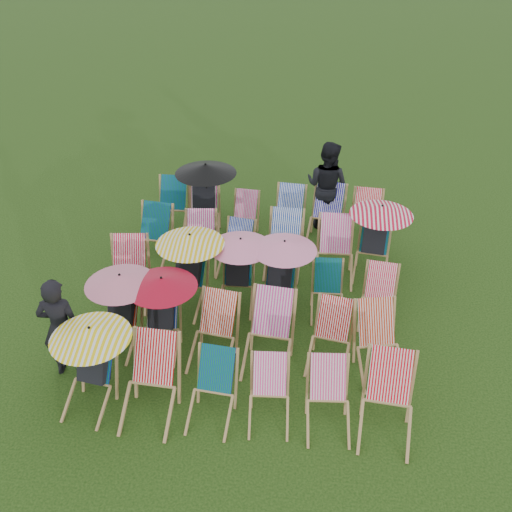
# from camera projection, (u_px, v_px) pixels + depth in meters

# --- Properties ---
(ground) EXTENTS (100.00, 100.00, 0.00)m
(ground) POSITION_uv_depth(u_px,v_px,m) (255.00, 310.00, 9.33)
(ground) COLOR black
(ground) RESTS_ON ground
(deckchair_0) EXTENTS (1.04, 1.10, 1.23)m
(deckchair_0) POSITION_uv_depth(u_px,v_px,m) (90.00, 366.00, 7.35)
(deckchair_0) COLOR #A8824E
(deckchair_0) RESTS_ON ground
(deckchair_1) EXTENTS (0.75, 1.00, 1.03)m
(deckchair_1) POSITION_uv_depth(u_px,v_px,m) (149.00, 383.00, 7.28)
(deckchair_1) COLOR #A8824E
(deckchair_1) RESTS_ON ground
(deckchair_2) EXTENTS (0.67, 0.86, 0.87)m
(deckchair_2) POSITION_uv_depth(u_px,v_px,m) (212.00, 391.00, 7.27)
(deckchair_2) COLOR #A8824E
(deckchair_2) RESTS_ON ground
(deckchair_3) EXTENTS (0.58, 0.78, 0.82)m
(deckchair_3) POSITION_uv_depth(u_px,v_px,m) (269.00, 396.00, 7.24)
(deckchair_3) COLOR #A8824E
(deckchair_3) RESTS_ON ground
(deckchair_4) EXTENTS (0.63, 0.84, 0.87)m
(deckchair_4) POSITION_uv_depth(u_px,v_px,m) (329.00, 400.00, 7.15)
(deckchair_4) COLOR #A8824E
(deckchair_4) RESTS_ON ground
(deckchair_5) EXTENTS (0.76, 0.99, 1.01)m
(deckchair_5) POSITION_uv_depth(u_px,v_px,m) (388.00, 402.00, 7.03)
(deckchair_5) COLOR #A8824E
(deckchair_5) RESTS_ON ground
(deckchair_6) EXTENTS (1.02, 1.09, 1.21)m
(deckchair_6) POSITION_uv_depth(u_px,v_px,m) (119.00, 310.00, 8.32)
(deckchair_6) COLOR #A8824E
(deckchair_6) RESTS_ON ground
(deckchair_7) EXTENTS (1.02, 1.06, 1.21)m
(deckchair_7) POSITION_uv_depth(u_px,v_px,m) (161.00, 313.00, 8.26)
(deckchair_7) COLOR #A8824E
(deckchair_7) RESTS_ON ground
(deckchair_8) EXTENTS (0.77, 0.96, 0.95)m
(deckchair_8) POSITION_uv_depth(u_px,v_px,m) (213.00, 333.00, 8.15)
(deckchair_8) COLOR #A8824E
(deckchair_8) RESTS_ON ground
(deckchair_9) EXTENTS (0.79, 1.02, 1.03)m
(deckchair_9) POSITION_uv_depth(u_px,v_px,m) (269.00, 335.00, 8.06)
(deckchair_9) COLOR #A8824E
(deckchair_9) RESTS_ON ground
(deckchair_10) EXTENTS (0.74, 0.92, 0.90)m
(deckchair_10) POSITION_uv_depth(u_px,v_px,m) (330.00, 338.00, 8.10)
(deckchair_10) COLOR #A8824E
(deckchair_10) RESTS_ON ground
(deckchair_11) EXTENTS (0.82, 1.01, 0.97)m
(deckchair_11) POSITION_uv_depth(u_px,v_px,m) (380.00, 344.00, 7.93)
(deckchair_11) COLOR #A8824E
(deckchair_11) RESTS_ON ground
(deckchair_12) EXTENTS (0.77, 1.00, 1.01)m
(deckchair_12) POSITION_uv_depth(u_px,v_px,m) (128.00, 274.00, 9.31)
(deckchair_12) COLOR #A8824E
(deckchair_12) RESTS_ON ground
(deckchair_13) EXTENTS (1.09, 1.16, 1.29)m
(deckchair_13) POSITION_uv_depth(u_px,v_px,m) (187.00, 270.00, 9.10)
(deckchair_13) COLOR #A8824E
(deckchair_13) RESTS_ON ground
(deckchair_14) EXTENTS (1.01, 1.05, 1.19)m
(deckchair_14) POSITION_uv_depth(u_px,v_px,m) (238.00, 272.00, 9.15)
(deckchair_14) COLOR #A8824E
(deckchair_14) RESTS_ON ground
(deckchair_15) EXTENTS (1.03, 1.08, 1.22)m
(deckchair_15) POSITION_uv_depth(u_px,v_px,m) (280.00, 275.00, 9.07)
(deckchair_15) COLOR #A8824E
(deckchair_15) RESTS_ON ground
(deckchair_16) EXTENTS (0.56, 0.77, 0.82)m
(deckchair_16) POSITION_uv_depth(u_px,v_px,m) (328.00, 292.00, 9.08)
(deckchair_16) COLOR #A8824E
(deckchair_16) RESTS_ON ground
(deckchair_17) EXTENTS (0.68, 0.86, 0.86)m
(deckchair_17) POSITION_uv_depth(u_px,v_px,m) (379.00, 298.00, 8.91)
(deckchair_17) COLOR #A8824E
(deckchair_17) RESTS_ON ground
(deckchair_18) EXTENTS (0.78, 1.00, 1.00)m
(deckchair_18) POSITION_uv_depth(u_px,v_px,m) (151.00, 238.00, 10.27)
(deckchair_18) COLOR #A8824E
(deckchair_18) RESTS_ON ground
(deckchair_19) EXTENTS (0.70, 0.92, 0.94)m
(deckchair_19) POSITION_uv_depth(u_px,v_px,m) (200.00, 243.00, 10.19)
(deckchair_19) COLOR #A8824E
(deckchair_19) RESTS_ON ground
(deckchair_20) EXTENTS (0.70, 0.88, 0.86)m
(deckchair_20) POSITION_uv_depth(u_px,v_px,m) (236.00, 249.00, 10.08)
(deckchair_20) COLOR #A8824E
(deckchair_20) RESTS_ON ground
(deckchair_21) EXTENTS (0.72, 0.97, 1.01)m
(deckchair_21) POSITION_uv_depth(u_px,v_px,m) (284.00, 245.00, 10.07)
(deckchair_21) COLOR #A8824E
(deckchair_21) RESTS_ON ground
(deckchair_22) EXTENTS (0.68, 0.94, 1.02)m
(deckchair_22) POSITION_uv_depth(u_px,v_px,m) (335.00, 251.00, 9.88)
(deckchair_22) COLOR #A8824E
(deckchair_22) RESTS_ON ground
(deckchair_23) EXTENTS (1.09, 1.15, 1.29)m
(deckchair_23) POSITION_uv_depth(u_px,v_px,m) (375.00, 239.00, 9.89)
(deckchair_23) COLOR #A8824E
(deckchair_23) RESTS_ON ground
(deckchair_24) EXTENTS (0.67, 0.93, 0.99)m
(deckchair_24) POSITION_uv_depth(u_px,v_px,m) (171.00, 207.00, 11.23)
(deckchair_24) COLOR #A8824E
(deckchair_24) RESTS_ON ground
(deckchair_25) EXTENTS (1.18, 1.25, 1.40)m
(deckchair_25) POSITION_uv_depth(u_px,v_px,m) (204.00, 198.00, 11.04)
(deckchair_25) COLOR #A8824E
(deckchair_25) RESTS_ON ground
(deckchair_26) EXTENTS (0.61, 0.80, 0.82)m
(deckchair_26) POSITION_uv_depth(u_px,v_px,m) (244.00, 216.00, 11.10)
(deckchair_26) COLOR #A8824E
(deckchair_26) RESTS_ON ground
(deckchair_27) EXTENTS (0.71, 0.93, 0.94)m
(deckchair_27) POSITION_uv_depth(u_px,v_px,m) (288.00, 215.00, 11.03)
(deckchair_27) COLOR #A8824E
(deckchair_27) RESTS_ON ground
(deckchair_28) EXTENTS (0.82, 1.04, 1.03)m
(deckchair_28) POSITION_uv_depth(u_px,v_px,m) (326.00, 216.00, 10.89)
(deckchair_28) COLOR #A8824E
(deckchair_28) RESTS_ON ground
(deckchair_29) EXTENTS (0.70, 0.92, 0.94)m
(deckchair_29) POSITION_uv_depth(u_px,v_px,m) (366.00, 219.00, 10.88)
(deckchair_29) COLOR #A8824E
(deckchair_29) RESTS_ON ground
(person_left) EXTENTS (0.62, 0.44, 1.61)m
(person_left) POSITION_uv_depth(u_px,v_px,m) (61.00, 328.00, 7.73)
(person_left) COLOR black
(person_left) RESTS_ON ground
(person_rear) EXTENTS (1.09, 1.00, 1.80)m
(person_rear) POSITION_uv_depth(u_px,v_px,m) (327.00, 186.00, 11.13)
(person_rear) COLOR black
(person_rear) RESTS_ON ground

